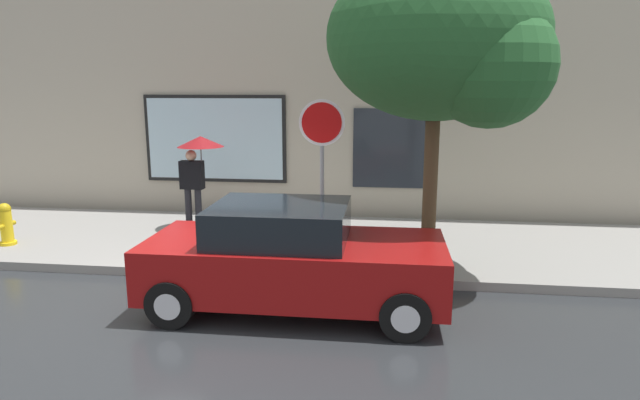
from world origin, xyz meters
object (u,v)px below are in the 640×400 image
at_px(pedestrian_with_umbrella, 198,156).
at_px(parked_car, 292,259).
at_px(stop_sign, 322,148).
at_px(fire_hydrant, 6,224).
at_px(street_tree, 447,43).

bearing_deg(pedestrian_with_umbrella, parked_car, -54.23).
bearing_deg(parked_car, stop_sign, 83.56).
bearing_deg(fire_hydrant, street_tree, -2.51).
distance_m(parked_car, pedestrian_with_umbrella, 4.57).
distance_m(parked_car, street_tree, 4.00).
xyz_separation_m(fire_hydrant, pedestrian_with_umbrella, (3.18, 1.69, 1.13)).
distance_m(pedestrian_with_umbrella, stop_sign, 3.40).
height_order(pedestrian_with_umbrella, stop_sign, stop_sign).
distance_m(fire_hydrant, street_tree, 8.55).
bearing_deg(fire_hydrant, parked_car, -18.50).
relative_size(fire_hydrant, stop_sign, 0.29).
height_order(parked_car, fire_hydrant, parked_car).
bearing_deg(fire_hydrant, stop_sign, -1.66).
height_order(street_tree, stop_sign, street_tree).
distance_m(parked_car, stop_sign, 2.23).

